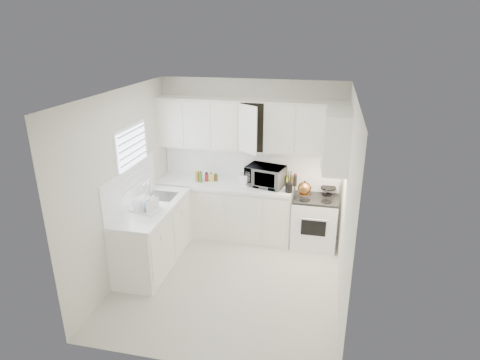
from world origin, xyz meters
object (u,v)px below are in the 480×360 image
(stove, at_px, (315,215))
(dish_rack, at_px, (145,203))
(utensil_crock, at_px, (289,181))
(rice_cooker, at_px, (246,178))
(tea_kettle, at_px, (304,187))
(microwave, at_px, (265,174))

(stove, height_order, dish_rack, dish_rack)
(stove, bearing_deg, utensil_crock, -161.44)
(stove, distance_m, rice_cooker, 1.24)
(dish_rack, bearing_deg, utensil_crock, 44.81)
(rice_cooker, xyz_separation_m, utensil_crock, (0.71, -0.18, 0.07))
(stove, relative_size, tea_kettle, 4.24)
(stove, xyz_separation_m, rice_cooker, (-1.13, 0.04, 0.52))
(tea_kettle, height_order, utensil_crock, utensil_crock)
(dish_rack, bearing_deg, tea_kettle, 41.41)
(utensil_crock, bearing_deg, microwave, 153.19)
(stove, bearing_deg, microwave, 175.91)
(tea_kettle, bearing_deg, microwave, -179.71)
(rice_cooker, bearing_deg, utensil_crock, -7.78)
(stove, distance_m, dish_rack, 2.66)
(stove, distance_m, utensil_crock, 0.74)
(stove, height_order, tea_kettle, tea_kettle)
(tea_kettle, height_order, dish_rack, tea_kettle)
(microwave, height_order, utensil_crock, microwave)
(rice_cooker, relative_size, utensil_crock, 0.60)
(rice_cooker, height_order, utensil_crock, utensil_crock)
(microwave, relative_size, utensil_crock, 1.64)
(stove, bearing_deg, dish_rack, -151.24)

